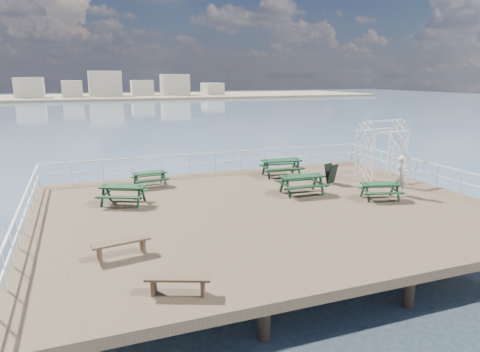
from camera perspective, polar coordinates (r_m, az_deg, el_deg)
name	(u,v)px	position (r m, az deg, el deg)	size (l,w,h in m)	color
ground	(266,210)	(17.45, 3.52, -4.53)	(18.00, 14.00, 0.30)	brown
sea_backdrop	(138,93)	(150.58, -13.45, 10.68)	(300.00, 300.00, 9.20)	#435870
railing	(242,172)	(19.45, 0.29, 0.47)	(17.77, 13.76, 1.10)	silver
picnic_table_a	(150,176)	(20.88, -11.96, -0.01)	(1.67, 1.39, 0.77)	#12331B
picnic_table_b	(302,180)	(19.29, 8.27, -0.59)	(2.03, 1.67, 0.95)	#12331B
picnic_table_c	(281,164)	(22.58, 5.53, 1.57)	(2.19, 1.84, 0.99)	#12331B
picnic_table_d	(123,191)	(18.20, -15.35, -1.92)	(2.24, 2.07, 0.87)	#12331B
picnic_table_e	(380,188)	(19.23, 18.21, -1.50)	(1.88, 1.66, 0.78)	#12331B
flat_bench_near	(121,245)	(13.07, -15.56, -8.83)	(1.73, 0.69, 0.49)	brown
flat_bench_far	(178,281)	(10.69, -8.26, -13.71)	(1.61, 0.93, 0.46)	brown
trellis_arbor	(382,152)	(23.16, 18.37, 3.00)	(2.50, 1.48, 2.99)	silver
sandwich_board	(331,174)	(21.46, 12.03, 0.30)	(0.72, 0.64, 0.98)	black
person	(401,176)	(20.07, 20.72, 0.00)	(0.64, 0.42, 1.74)	white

